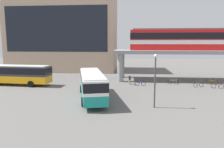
# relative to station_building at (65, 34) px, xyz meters

# --- Properties ---
(ground_plane) EXTENTS (120.00, 120.00, 0.00)m
(ground_plane) POSITION_rel_station_building_xyz_m (11.81, -18.40, -8.96)
(ground_plane) COLOR #605E5B
(station_building) EXTENTS (25.65, 12.84, 17.91)m
(station_building) POSITION_rel_station_building_xyz_m (0.00, 0.00, 0.00)
(station_building) COLOR tan
(station_building) RESTS_ON ground_plane
(elevated_platform) EXTENTS (27.97, 6.41, 5.48)m
(elevated_platform) POSITION_rel_station_building_xyz_m (27.63, -13.49, -4.28)
(elevated_platform) COLOR gray
(elevated_platform) RESTS_ON ground_plane
(train) EXTENTS (22.36, 2.96, 3.84)m
(train) POSITION_rel_station_building_xyz_m (27.65, -13.49, -1.51)
(train) COLOR red
(train) RESTS_ON elevated_platform
(bus_main) EXTENTS (5.25, 11.32, 3.22)m
(bus_main) POSITION_rel_station_building_xyz_m (11.94, -27.85, -6.97)
(bus_main) COLOR teal
(bus_main) RESTS_ON ground_plane
(bus_secondary) EXTENTS (11.21, 3.40, 3.22)m
(bus_secondary) POSITION_rel_station_building_xyz_m (-1.65, -20.61, -6.97)
(bus_secondary) COLOR orange
(bus_secondary) RESTS_ON ground_plane
(bicycle_brown) EXTENTS (1.72, 0.63, 1.04)m
(bicycle_brown) POSITION_rel_station_building_xyz_m (27.15, -19.61, -8.60)
(bicycle_brown) COLOR black
(bicycle_brown) RESTS_ON ground_plane
(bicycle_red) EXTENTS (1.78, 0.34, 1.04)m
(bicycle_red) POSITION_rel_station_building_xyz_m (29.69, -20.31, -8.60)
(bicycle_red) COLOR black
(bicycle_red) RESTS_ON ground_plane
(bicycle_silver) EXTENTS (1.67, 0.76, 1.04)m
(bicycle_silver) POSITION_rel_station_building_xyz_m (23.75, -17.31, -8.60)
(bicycle_silver) COLOR black
(bicycle_silver) RESTS_ON ground_plane
(bicycle_orange) EXTENTS (1.75, 0.49, 1.04)m
(bicycle_orange) POSITION_rel_station_building_xyz_m (30.11, -17.21, -8.60)
(bicycle_orange) COLOR black
(bicycle_orange) RESTS_ON ground_plane
(bicycle_blue) EXTENTS (1.77, 0.42, 1.04)m
(bicycle_blue) POSITION_rel_station_building_xyz_m (18.21, -19.29, -8.60)
(bicycle_blue) COLOR black
(bicycle_blue) RESTS_ON ground_plane
(pedestrian_by_bike_rack) EXTENTS (0.37, 0.46, 1.59)m
(pedestrian_by_bike_rack) POSITION_rel_station_building_xyz_m (16.49, -18.34, -8.22)
(pedestrian_by_bike_rack) COLOR gray
(pedestrian_by_bike_rack) RESTS_ON ground_plane
(pedestrian_at_kerb) EXTENTS (0.48, 0.43, 1.70)m
(pedestrian_at_kerb) POSITION_rel_station_building_xyz_m (8.50, -17.91, -8.16)
(pedestrian_at_kerb) COLOR #724C8C
(pedestrian_at_kerb) RESTS_ON ground_plane
(lamp_post) EXTENTS (0.36, 0.36, 5.65)m
(lamp_post) POSITION_rel_station_building_xyz_m (19.17, -30.91, -5.58)
(lamp_post) COLOR #3F3F44
(lamp_post) RESTS_ON ground_plane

